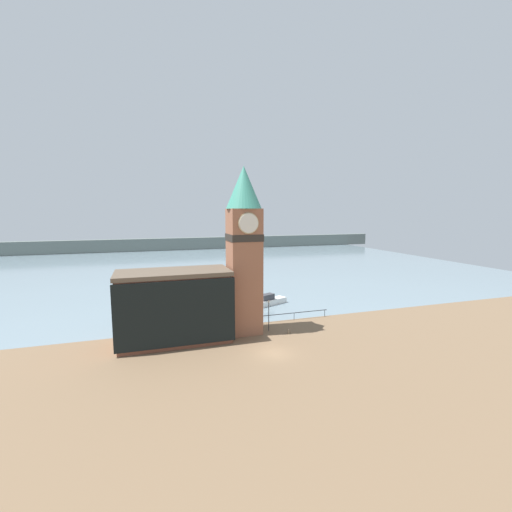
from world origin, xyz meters
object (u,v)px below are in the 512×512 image
(mooring_bollard_near, at_px, (289,331))
(lamp_post, at_px, (269,310))
(clock_tower, at_px, (244,246))
(boat_near, at_px, (270,300))
(pier_building, at_px, (174,306))

(mooring_bollard_near, relative_size, lamp_post, 0.16)
(mooring_bollard_near, distance_m, lamp_post, 3.81)
(clock_tower, relative_size, lamp_post, 5.13)
(mooring_bollard_near, bearing_deg, lamp_post, 138.07)
(mooring_bollard_near, xyz_separation_m, lamp_post, (-2.10, 1.89, 2.56))
(boat_near, bearing_deg, clock_tower, -147.01)
(pier_building, distance_m, boat_near, 21.22)
(lamp_post, bearing_deg, boat_near, 68.81)
(mooring_bollard_near, bearing_deg, clock_tower, 152.78)
(boat_near, bearing_deg, pier_building, -166.91)
(lamp_post, bearing_deg, mooring_bollard_near, -41.93)
(boat_near, height_order, mooring_bollard_near, boat_near)
(lamp_post, bearing_deg, clock_tower, 165.52)
(boat_near, distance_m, lamp_post, 13.37)
(boat_near, bearing_deg, lamp_post, -133.63)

